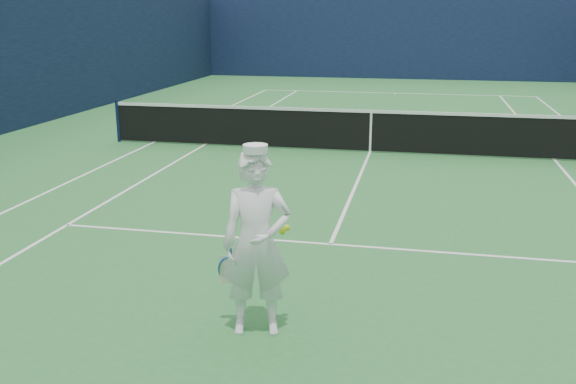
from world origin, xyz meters
name	(u,v)px	position (x,y,z in m)	size (l,w,h in m)	color
ground	(370,152)	(0.00, 0.00, 0.00)	(80.00, 80.00, 0.00)	#2A7033
court_markings	(370,152)	(0.00, 0.00, 0.00)	(11.03, 23.83, 0.01)	white
windscreen_fence	(373,66)	(0.00, 0.00, 2.00)	(20.12, 36.12, 4.00)	#0F1939
tennis_net	(371,129)	(0.00, 0.00, 0.55)	(12.88, 0.09, 1.07)	#141E4C
tennis_player	(257,243)	(-0.37, -9.08, 0.95)	(0.87, 0.61, 1.96)	white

